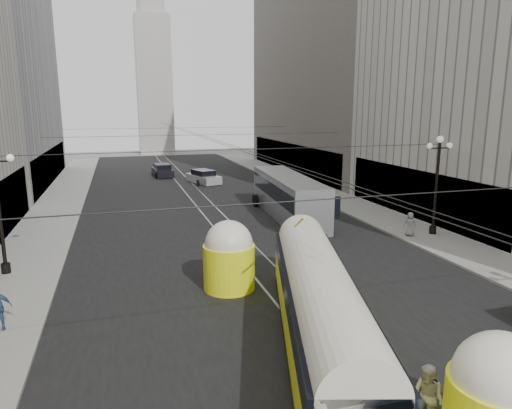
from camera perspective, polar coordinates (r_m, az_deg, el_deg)
road at (r=40.27m, az=-6.62°, el=0.12°), size 20.00×85.00×0.02m
sidewalk_left at (r=43.41m, az=-23.26°, el=0.18°), size 4.00×72.00×0.15m
sidewalk_right at (r=47.04m, az=7.13°, el=1.93°), size 4.00×72.00×0.15m
rail_left at (r=40.15m, az=-7.67°, el=0.06°), size 0.12×85.00×0.04m
rail_right at (r=40.41m, az=-5.57°, el=0.19°), size 0.12×85.00×0.04m
building_right_far at (r=61.11m, az=10.02°, el=19.44°), size 12.60×32.60×32.60m
distant_tower at (r=86.84m, az=-12.71°, el=16.20°), size 6.00×6.00×31.36m
lamppost_right_mid at (r=31.46m, az=21.68°, el=2.92°), size 1.86×0.44×6.37m
catenary at (r=38.52m, az=-6.39°, el=8.43°), size 25.00×72.00×0.23m
streetcar at (r=16.29m, az=7.96°, el=-12.22°), size 5.93×14.60×3.30m
city_bus at (r=34.92m, az=3.99°, el=1.25°), size 3.64×12.72×3.19m
sedan_white_far at (r=50.96m, az=-6.59°, el=3.41°), size 3.40×5.15×1.51m
sedan_dark_far at (r=56.89m, az=-11.62°, el=4.16°), size 2.32×4.95×1.52m
pedestrian_crossing_b at (r=13.61m, az=20.69°, el=-21.66°), size 0.91×1.03×1.78m
pedestrian_sidewalk_right at (r=30.95m, az=18.69°, el=-2.33°), size 0.88×0.73×1.55m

